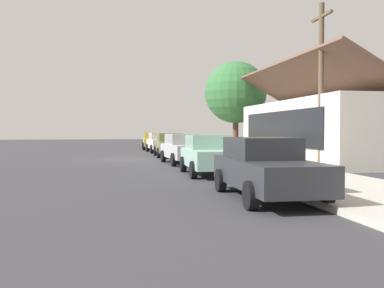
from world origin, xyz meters
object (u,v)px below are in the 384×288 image
object	(u,v)px
utility_pole_wooden	(321,83)
car_silver	(184,148)
car_ivory	(160,142)
car_olive	(170,145)
car_seafoam	(209,154)
shade_tree	(236,93)
fire_hydrant_red	(197,151)
car_mustard	(153,141)
car_charcoal	(265,167)
traffic_light_main	(361,17)

from	to	relation	value
utility_pole_wooden	car_silver	bearing A→B (deg)	-130.15
car_ivory	car_silver	distance (m)	11.94
car_olive	utility_pole_wooden	world-z (taller)	utility_pole_wooden
car_seafoam	utility_pole_wooden	bearing A→B (deg)	103.44
car_silver	shade_tree	size ratio (longest dim) A/B	0.68
car_seafoam	fire_hydrant_red	xyz separation A→B (m)	(-9.45, 1.45, -0.32)
car_seafoam	utility_pole_wooden	size ratio (longest dim) A/B	0.58
car_mustard	fire_hydrant_red	distance (m)	13.99
car_ivory	car_charcoal	distance (m)	23.85
car_mustard	utility_pole_wooden	xyz separation A→B (m)	(22.24, 5.39, 3.11)
utility_pole_wooden	fire_hydrant_red	size ratio (longest dim) A/B	10.56
car_silver	car_olive	bearing A→B (deg)	175.61
car_seafoam	shade_tree	world-z (taller)	shade_tree
car_seafoam	car_charcoal	size ratio (longest dim) A/B	0.92
car_ivory	shade_tree	distance (m)	7.27
car_mustard	car_silver	world-z (taller)	same
utility_pole_wooden	car_olive	bearing A→B (deg)	-153.84
car_silver	fire_hydrant_red	size ratio (longest dim) A/B	6.81
utility_pole_wooden	fire_hydrant_red	distance (m)	9.85
car_charcoal	utility_pole_wooden	distance (m)	9.57
shade_tree	fire_hydrant_red	world-z (taller)	shade_tree
car_ivory	car_olive	size ratio (longest dim) A/B	1.03
shade_tree	car_olive	bearing A→B (deg)	-62.02
car_seafoam	shade_tree	xyz separation A→B (m)	(-14.89, 5.60, 3.87)
car_silver	shade_tree	world-z (taller)	shade_tree
car_olive	shade_tree	bearing A→B (deg)	119.90
traffic_light_main	utility_pole_wooden	xyz separation A→B (m)	(-12.00, 5.66, 0.44)
car_seafoam	shade_tree	size ratio (longest dim) A/B	0.62
car_charcoal	shade_tree	size ratio (longest dim) A/B	0.67
car_mustard	car_charcoal	bearing A→B (deg)	3.17
car_mustard	traffic_light_main	bearing A→B (deg)	2.71
car_charcoal	fire_hydrant_red	world-z (taller)	car_charcoal
car_charcoal	fire_hydrant_red	xyz separation A→B (m)	(-15.60, 1.39, -0.32)
car_mustard	car_silver	xyz separation A→B (m)	(17.61, -0.10, 0.00)
car_ivory	traffic_light_main	size ratio (longest dim) A/B	0.88
car_silver	fire_hydrant_red	world-z (taller)	car_silver
car_olive	utility_pole_wooden	xyz separation A→B (m)	(10.85, 5.33, 3.11)
shade_tree	traffic_light_main	world-z (taller)	shade_tree
car_seafoam	car_mustard	bearing A→B (deg)	-178.39
car_ivory	car_charcoal	world-z (taller)	same
car_ivory	car_silver	xyz separation A→B (m)	(11.94, -0.15, 0.00)
shade_tree	utility_pole_wooden	world-z (taller)	utility_pole_wooden
car_silver	traffic_light_main	world-z (taller)	traffic_light_main
car_ivory	car_charcoal	bearing A→B (deg)	-1.82
car_ivory	utility_pole_wooden	world-z (taller)	utility_pole_wooden
utility_pole_wooden	traffic_light_main	bearing A→B (deg)	-25.25
car_seafoam	car_ivory	bearing A→B (deg)	-178.62
car_olive	shade_tree	distance (m)	7.31
car_mustard	car_seafoam	size ratio (longest dim) A/B	1.10
car_charcoal	traffic_light_main	world-z (taller)	traffic_light_main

